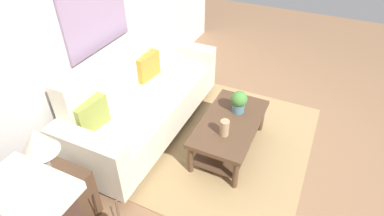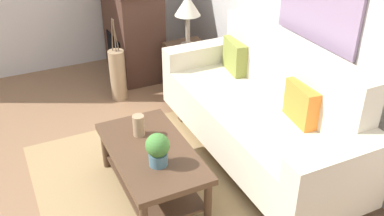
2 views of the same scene
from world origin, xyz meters
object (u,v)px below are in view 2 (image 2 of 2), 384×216
throw_pillow_orange (301,104)px  floor_vase (118,75)px  side_table (188,68)px  table_lamp (188,7)px  throw_pillow_olive (235,56)px  fireplace (133,28)px  tabletop_vase (139,125)px  potted_plant_tabletop (158,149)px  coffee_table (152,161)px  couch (262,113)px

throw_pillow_orange → floor_vase: (-1.93, -0.97, -0.39)m
side_table → floor_vase: 0.80m
table_lamp → floor_vase: bearing=-101.0°
throw_pillow_olive → fireplace: fireplace is taller
tabletop_vase → table_lamp: (-1.28, 1.04, 0.47)m
tabletop_vase → potted_plant_tabletop: potted_plant_tabletop is taller
coffee_table → potted_plant_tabletop: bearing=-5.4°
throw_pillow_olive → tabletop_vase: bearing=-65.5°
couch → throw_pillow_olive: size_ratio=6.26×
couch → side_table: size_ratio=4.02×
tabletop_vase → table_lamp: size_ratio=0.31×
throw_pillow_olive → throw_pillow_orange: bearing=0.0°
throw_pillow_orange → tabletop_vase: size_ratio=2.01×
throw_pillow_olive → fireplace: bearing=-158.7°
tabletop_vase → table_lamp: table_lamp is taller
throw_pillow_orange → table_lamp: bearing=-174.3°
floor_vase → fireplace: bearing=145.9°
fireplace → floor_vase: 0.77m
coffee_table → fireplace: bearing=164.3°
side_table → throw_pillow_olive: bearing=13.9°
tabletop_vase → floor_vase: size_ratio=0.31×
side_table → floor_vase: bearing=-101.0°
table_lamp → fireplace: (-0.74, -0.39, -0.41)m
throw_pillow_olive → table_lamp: bearing=-166.1°
couch → potted_plant_tabletop: bearing=-75.4°
throw_pillow_orange → fireplace: bearing=-167.2°
table_lamp → fireplace: size_ratio=0.49×
tabletop_vase → potted_plant_tabletop: (0.44, -0.01, 0.05)m
coffee_table → floor_vase: bearing=171.8°
tabletop_vase → side_table: bearing=140.9°
side_table → floor_vase: (-0.15, -0.79, 0.01)m
throw_pillow_orange → potted_plant_tabletop: throw_pillow_orange is taller
couch → throw_pillow_orange: 0.45m
couch → fireplace: (-2.16, -0.44, 0.16)m
fireplace → floor_vase: fireplace is taller
coffee_table → table_lamp: size_ratio=1.93×
coffee_table → side_table: size_ratio=1.96×
couch → table_lamp: (-1.43, -0.05, 0.56)m
fireplace → couch: bearing=11.6°
throw_pillow_olive → potted_plant_tabletop: bearing=-51.0°
throw_pillow_olive → tabletop_vase: 1.35m
throw_pillow_orange → potted_plant_tabletop: (-0.07, -1.22, -0.11)m
coffee_table → side_table: side_table is taller
floor_vase → throw_pillow_orange: bearing=26.6°
potted_plant_tabletop → fireplace: bearing=165.1°
throw_pillow_orange → tabletop_vase: bearing=-112.4°
throw_pillow_orange → coffee_table: size_ratio=0.33×
coffee_table → side_table: (-1.51, 1.02, -0.03)m
throw_pillow_orange → fireplace: 2.58m
side_table → table_lamp: table_lamp is taller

